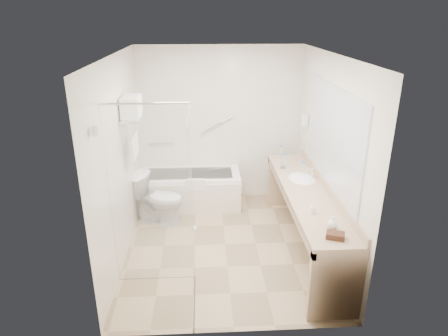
{
  "coord_description": "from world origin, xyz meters",
  "views": [
    {
      "loc": [
        -0.27,
        -4.68,
        2.95
      ],
      "look_at": [
        0.0,
        0.3,
        1.0
      ],
      "focal_mm": 32.0,
      "sensor_mm": 36.0,
      "label": 1
    }
  ],
  "objects_px": {
    "toilet": "(159,199)",
    "amenity_basket": "(335,236)",
    "vanity_counter": "(306,205)",
    "bathtub": "(190,189)",
    "water_bottle_left": "(283,161)"
  },
  "relations": [
    {
      "from": "amenity_basket",
      "to": "toilet",
      "type": "bearing_deg",
      "value": 134.71
    },
    {
      "from": "toilet",
      "to": "water_bottle_left",
      "type": "height_order",
      "value": "water_bottle_left"
    },
    {
      "from": "vanity_counter",
      "to": "toilet",
      "type": "height_order",
      "value": "vanity_counter"
    },
    {
      "from": "vanity_counter",
      "to": "amenity_basket",
      "type": "distance_m",
      "value": 1.17
    },
    {
      "from": "toilet",
      "to": "amenity_basket",
      "type": "relative_size",
      "value": 4.2
    },
    {
      "from": "vanity_counter",
      "to": "water_bottle_left",
      "type": "bearing_deg",
      "value": 100.93
    },
    {
      "from": "toilet",
      "to": "water_bottle_left",
      "type": "bearing_deg",
      "value": -73.76
    },
    {
      "from": "water_bottle_left",
      "to": "vanity_counter",
      "type": "bearing_deg",
      "value": -79.07
    },
    {
      "from": "bathtub",
      "to": "toilet",
      "type": "distance_m",
      "value": 0.71
    },
    {
      "from": "toilet",
      "to": "amenity_basket",
      "type": "xyz_separation_m",
      "value": [
        1.97,
        -1.99,
        0.51
      ]
    },
    {
      "from": "bathtub",
      "to": "water_bottle_left",
      "type": "distance_m",
      "value": 1.64
    },
    {
      "from": "vanity_counter",
      "to": "amenity_basket",
      "type": "bearing_deg",
      "value": -90.0
    },
    {
      "from": "bathtub",
      "to": "amenity_basket",
      "type": "bearing_deg",
      "value": -58.97
    },
    {
      "from": "water_bottle_left",
      "to": "bathtub",
      "type": "bearing_deg",
      "value": 156.57
    },
    {
      "from": "toilet",
      "to": "water_bottle_left",
      "type": "distance_m",
      "value": 1.91
    }
  ]
}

